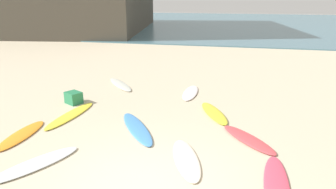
# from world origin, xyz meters

# --- Properties ---
(ground_plane) EXTENTS (120.00, 120.00, 0.00)m
(ground_plane) POSITION_xyz_m (0.00, 0.00, 0.00)
(ground_plane) COLOR beige
(ocean_water) EXTENTS (120.00, 40.00, 0.08)m
(ocean_water) POSITION_xyz_m (0.00, 38.25, 0.04)
(ocean_water) COLOR slate
(ocean_water) RESTS_ON ground_plane
(surfboard_0) EXTENTS (0.70, 2.56, 0.06)m
(surfboard_0) POSITION_xyz_m (-3.37, 3.29, 0.03)
(surfboard_0) COLOR yellow
(surfboard_0) RESTS_ON ground_plane
(surfboard_1) EXTENTS (1.66, 1.89, 0.08)m
(surfboard_1) POSITION_xyz_m (2.10, 2.75, 0.04)
(surfboard_1) COLOR #DA484D
(surfboard_1) RESTS_ON ground_plane
(surfboard_2) EXTENTS (1.50, 2.19, 0.07)m
(surfboard_2) POSITION_xyz_m (-2.60, 0.35, 0.04)
(surfboard_2) COLOR silver
(surfboard_2) RESTS_ON ground_plane
(surfboard_3) EXTENTS (1.20, 2.10, 0.06)m
(surfboard_3) POSITION_xyz_m (0.68, 1.34, 0.03)
(surfboard_3) COLOR #F8E9CE
(surfboard_3) RESTS_ON ground_plane
(surfboard_4) EXTENTS (0.54, 2.04, 0.07)m
(surfboard_4) POSITION_xyz_m (-0.05, 6.53, 0.03)
(surfboard_4) COLOR white
(surfboard_4) RESTS_ON ground_plane
(surfboard_5) EXTENTS (1.84, 2.08, 0.08)m
(surfboard_5) POSITION_xyz_m (-3.13, 7.01, 0.04)
(surfboard_5) COLOR silver
(surfboard_5) RESTS_ON ground_plane
(surfboard_6) EXTENTS (0.64, 2.03, 0.06)m
(surfboard_6) POSITION_xyz_m (-3.93, 1.65, 0.03)
(surfboard_6) COLOR orange
(surfboard_6) RESTS_ON ground_plane
(surfboard_7) EXTENTS (1.79, 2.37, 0.08)m
(surfboard_7) POSITION_xyz_m (-0.99, 2.78, 0.04)
(surfboard_7) COLOR #4992DF
(surfboard_7) RESTS_ON ground_plane
(surfboard_8) EXTENTS (1.30, 2.10, 0.09)m
(surfboard_8) POSITION_xyz_m (1.04, 4.49, 0.04)
(surfboard_8) COLOR yellow
(surfboard_8) RESTS_ON ground_plane
(surfboard_9) EXTENTS (0.60, 2.60, 0.06)m
(surfboard_9) POSITION_xyz_m (2.64, 0.64, 0.03)
(surfboard_9) COLOR #E4475F
(surfboard_9) RESTS_ON ground_plane
(beach_cooler) EXTENTS (0.69, 0.64, 0.41)m
(beach_cooler) POSITION_xyz_m (-3.88, 4.46, 0.21)
(beach_cooler) COLOR #287F51
(beach_cooler) RESTS_ON ground_plane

